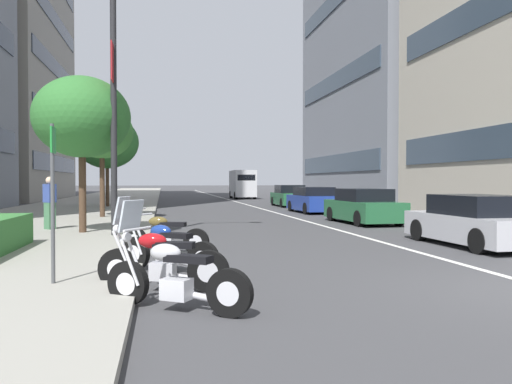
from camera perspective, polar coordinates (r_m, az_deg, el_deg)
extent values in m
cube|color=gray|center=(37.00, -17.98, -1.38)|extent=(160.00, 8.67, 0.15)
cube|color=silver|center=(42.14, -2.32, -1.10)|extent=(110.00, 0.16, 0.01)
cylinder|color=black|center=(7.24, -14.43, -10.08)|extent=(0.44, 0.59, 0.62)
cylinder|color=silver|center=(7.24, -14.43, -10.08)|extent=(0.28, 0.33, 0.31)
cylinder|color=black|center=(6.44, -3.03, -11.46)|extent=(0.44, 0.59, 0.62)
cylinder|color=silver|center=(6.44, -3.03, -11.46)|extent=(0.28, 0.33, 0.31)
cube|color=silver|center=(6.81, -9.08, -10.91)|extent=(0.43, 0.46, 0.28)
cube|color=black|center=(6.64, -7.76, -7.57)|extent=(0.54, 0.66, 0.10)
ellipsoid|color=#B2B2B7|center=(6.82, -10.32, -6.84)|extent=(0.45, 0.52, 0.24)
cylinder|color=silver|center=(7.08, -14.27, -7.81)|extent=(0.21, 0.29, 0.64)
cylinder|color=silver|center=(7.19, -13.59, -7.67)|extent=(0.21, 0.29, 0.64)
cylinder|color=silver|center=(7.04, -13.42, -4.14)|extent=(0.52, 0.36, 0.04)
sphere|color=silver|center=(7.15, -14.59, -5.02)|extent=(0.14, 0.14, 0.14)
cube|color=#B2BCC6|center=(7.08, -14.08, -2.65)|extent=(0.43, 0.34, 0.44)
cylinder|color=silver|center=(6.81, -6.40, -11.83)|extent=(0.45, 0.62, 0.16)
cylinder|color=black|center=(8.31, -15.46, -8.49)|extent=(0.32, 0.66, 0.65)
cylinder|color=silver|center=(8.31, -15.46, -8.49)|extent=(0.23, 0.35, 0.33)
cylinder|color=black|center=(7.86, -5.46, -9.02)|extent=(0.32, 0.66, 0.65)
cylinder|color=silver|center=(7.86, -5.46, -9.02)|extent=(0.23, 0.35, 0.33)
cube|color=silver|center=(8.06, -10.61, -8.89)|extent=(0.37, 0.44, 0.28)
cube|color=black|center=(7.94, -9.38, -6.00)|extent=(0.41, 0.68, 0.10)
ellipsoid|color=#AD1116|center=(8.04, -11.77, -5.49)|extent=(0.37, 0.51, 0.24)
cylinder|color=silver|center=(8.17, -15.15, -6.49)|extent=(0.14, 0.31, 0.64)
cylinder|color=silver|center=(8.30, -14.77, -6.37)|extent=(0.14, 0.31, 0.64)
cylinder|color=silver|center=(8.16, -14.46, -3.29)|extent=(0.58, 0.22, 0.04)
sphere|color=silver|center=(8.24, -15.62, -4.09)|extent=(0.14, 0.14, 0.14)
cube|color=#B2BCC6|center=(8.19, -15.11, -2.02)|extent=(0.46, 0.25, 0.44)
cylinder|color=silver|center=(8.13, -8.39, -9.62)|extent=(0.30, 0.68, 0.16)
cylinder|color=black|center=(10.06, -13.64, -6.82)|extent=(0.50, 0.58, 0.64)
cylinder|color=silver|center=(10.06, -13.64, -6.82)|extent=(0.30, 0.33, 0.32)
cylinder|color=black|center=(9.08, -6.05, -7.66)|extent=(0.50, 0.58, 0.64)
cylinder|color=silver|center=(9.08, -6.05, -7.66)|extent=(0.30, 0.33, 0.32)
cube|color=silver|center=(9.55, -10.05, -7.33)|extent=(0.44, 0.46, 0.28)
cube|color=black|center=(9.39, -9.19, -4.92)|extent=(0.57, 0.64, 0.10)
ellipsoid|color=navy|center=(9.60, -10.85, -4.43)|extent=(0.48, 0.51, 0.24)
cylinder|color=silver|center=(9.91, -13.58, -5.16)|extent=(0.23, 0.27, 0.64)
cylinder|color=silver|center=(10.02, -13.04, -5.09)|extent=(0.23, 0.27, 0.64)
cylinder|color=silver|center=(9.87, -12.98, -2.53)|extent=(0.49, 0.40, 0.04)
sphere|color=silver|center=(10.00, -13.75, -3.18)|extent=(0.14, 0.14, 0.14)
cylinder|color=silver|center=(9.51, -8.18, -8.05)|extent=(0.50, 0.59, 0.16)
cylinder|color=black|center=(12.36, -13.73, -5.40)|extent=(0.31, 0.62, 0.61)
cylinder|color=silver|center=(12.36, -13.73, -5.40)|extent=(0.22, 0.33, 0.31)
cylinder|color=black|center=(11.88, -6.86, -5.64)|extent=(0.31, 0.62, 0.61)
cylinder|color=silver|center=(11.88, -6.86, -5.64)|extent=(0.22, 0.33, 0.31)
cube|color=silver|center=(12.10, -10.37, -5.60)|extent=(0.37, 0.44, 0.28)
cube|color=black|center=(12.00, -9.56, -3.66)|extent=(0.41, 0.68, 0.10)
ellipsoid|color=brown|center=(12.11, -11.14, -3.34)|extent=(0.37, 0.51, 0.24)
cylinder|color=silver|center=(12.23, -13.51, -4.02)|extent=(0.14, 0.31, 0.64)
cylinder|color=silver|center=(12.36, -13.28, -3.97)|extent=(0.14, 0.31, 0.64)
cylinder|color=silver|center=(12.23, -13.06, -1.89)|extent=(0.58, 0.23, 0.04)
sphere|color=silver|center=(12.31, -13.84, -2.43)|extent=(0.14, 0.14, 0.14)
cylinder|color=silver|center=(12.16, -8.90, -6.07)|extent=(0.31, 0.68, 0.16)
cube|color=#B7B7BC|center=(14.51, 23.58, -3.74)|extent=(4.19, 1.81, 0.69)
cube|color=black|center=(14.34, 23.97, -1.37)|extent=(2.28, 1.64, 0.53)
cylinder|color=black|center=(15.26, 18.15, -4.15)|extent=(0.62, 0.23, 0.62)
cylinder|color=black|center=(16.10, 23.07, -3.91)|extent=(0.62, 0.23, 0.62)
cylinder|color=black|center=(12.96, 24.21, -5.14)|extent=(0.62, 0.23, 0.62)
cube|color=#236038|center=(20.93, 12.18, -2.05)|extent=(4.34, 1.99, 0.77)
cube|color=black|center=(20.87, 12.23, -0.32)|extent=(2.24, 1.76, 0.50)
cylinder|color=black|center=(21.91, 8.64, -2.48)|extent=(0.63, 0.25, 0.62)
cylinder|color=black|center=(22.57, 12.55, -2.39)|extent=(0.63, 0.25, 0.62)
cylinder|color=black|center=(19.33, 11.73, -2.99)|extent=(0.63, 0.25, 0.62)
cylinder|color=black|center=(20.08, 16.03, -2.85)|extent=(0.63, 0.25, 0.62)
cube|color=navy|center=(27.53, 6.51, -1.22)|extent=(4.18, 1.97, 0.80)
cube|color=black|center=(27.38, 6.61, 0.08)|extent=(2.33, 1.75, 0.46)
cylinder|color=black|center=(28.57, 4.04, -1.60)|extent=(0.63, 0.24, 0.62)
cylinder|color=black|center=(29.10, 7.16, -1.56)|extent=(0.63, 0.24, 0.62)
cylinder|color=black|center=(25.99, 5.79, -1.89)|extent=(0.63, 0.24, 0.62)
cylinder|color=black|center=(26.56, 9.17, -1.83)|extent=(0.63, 0.24, 0.62)
cube|color=#236038|center=(34.19, 3.85, -0.75)|extent=(4.17, 1.84, 0.78)
cube|color=black|center=(34.15, 3.86, 0.36)|extent=(2.04, 1.68, 0.54)
cylinder|color=black|center=(35.34, 2.00, -1.06)|extent=(0.62, 0.22, 0.62)
cylinder|color=black|center=(35.73, 4.60, -1.04)|extent=(0.62, 0.22, 0.62)
cylinder|color=black|center=(32.67, 3.03, -1.25)|extent=(0.62, 0.22, 0.62)
cylinder|color=black|center=(33.09, 5.82, -1.22)|extent=(0.62, 0.22, 0.62)
cube|color=silver|center=(49.53, -1.57, 0.99)|extent=(5.10, 2.06, 2.58)
cube|color=black|center=(47.04, -1.10, 1.66)|extent=(0.05, 1.71, 0.56)
cylinder|color=black|center=(51.13, -2.88, -0.29)|extent=(0.72, 0.26, 0.72)
cylinder|color=black|center=(51.40, -0.85, -0.28)|extent=(0.72, 0.26, 0.72)
cylinder|color=black|center=(47.70, -2.34, -0.40)|extent=(0.72, 0.26, 0.72)
cylinder|color=black|center=(47.99, -0.17, -0.39)|extent=(0.72, 0.26, 0.72)
cylinder|color=#47494C|center=(8.27, -22.25, -1.25)|extent=(0.06, 0.06, 2.46)
cube|color=#1E8C33|center=(8.29, -22.21, 5.53)|extent=(0.32, 0.02, 0.40)
cylinder|color=#232326|center=(15.34, -16.00, 10.82)|extent=(0.18, 0.18, 8.28)
cube|color=#B21E23|center=(15.16, -16.14, 14.13)|extent=(0.56, 0.03, 1.10)
cube|color=#B21E23|center=(15.84, -15.89, 13.56)|extent=(0.56, 0.03, 1.10)
cylinder|color=#473323|center=(16.24, -19.25, -0.07)|extent=(0.22, 0.22, 2.45)
ellipsoid|color=#2D6B2D|center=(16.36, -19.30, 8.10)|extent=(2.94, 2.94, 2.49)
cylinder|color=#473323|center=(23.08, -17.19, 0.65)|extent=(0.22, 0.22, 2.72)
ellipsoid|color=#387A33|center=(23.18, -17.23, 6.55)|extent=(2.73, 2.73, 2.32)
cylinder|color=#473323|center=(32.54, -16.65, 0.67)|extent=(0.22, 0.22, 2.57)
ellipsoid|color=#2D6B2D|center=(32.63, -16.68, 5.49)|extent=(3.88, 3.88, 3.30)
cube|color=#3F724C|center=(17.74, -22.54, -2.53)|extent=(0.40, 0.39, 0.88)
cube|color=#33478C|center=(17.71, -22.55, -0.12)|extent=(0.47, 0.46, 0.61)
sphere|color=beige|center=(17.70, -22.57, 1.24)|extent=(0.24, 0.24, 0.24)
cube|color=#384756|center=(43.27, 9.00, 3.24)|extent=(18.09, 0.08, 1.50)
cube|color=#384756|center=(44.08, 9.04, 12.37)|extent=(18.09, 0.08, 1.50)
cube|color=#232D3D|center=(52.05, -21.78, 3.01)|extent=(18.56, 0.08, 1.50)
cube|color=#232D3D|center=(52.40, -21.82, 8.04)|extent=(18.56, 0.08, 1.50)
cube|color=#232D3D|center=(53.15, -21.86, 12.97)|extent=(18.56, 0.08, 1.50)
cube|color=#232D3D|center=(54.27, -21.90, 17.72)|extent=(18.56, 0.08, 1.50)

